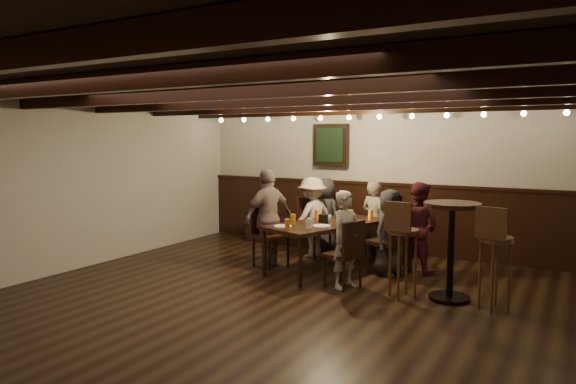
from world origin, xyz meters
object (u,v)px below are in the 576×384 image
Objects in this scene: chair_left_far at (270,246)px; bar_stool_right at (494,272)px; person_bench_centre at (374,220)px; person_right_near at (390,232)px; person_right_far at (346,240)px; person_bench_right at (418,227)px; person_bench_left at (325,215)px; dining_table at (327,226)px; person_left_far at (268,218)px; chair_right_near at (388,254)px; chair_right_far at (344,267)px; person_left_near at (312,217)px; chair_left_near at (313,239)px; bar_stool_left at (402,262)px; high_top_table at (451,236)px.

bar_stool_right is (3.14, -0.45, 0.13)m from chair_left_far.
person_bench_centre is 2.60m from bar_stool_right.
person_right_far is (-0.28, -0.86, 0.02)m from person_right_near.
person_bench_right reaches higher than chair_left_far.
person_bench_left is 1.71m from person_right_near.
dining_table is 1.39× the size of person_left_far.
dining_table is 1.58× the size of person_bench_right.
chair_right_near is (0.82, 0.21, -0.34)m from dining_table.
chair_right_far is 1.41m from person_bench_right.
person_right_near reaches higher than chair_right_far.
chair_right_near is 1.51m from person_left_near.
person_right_far reaches higher than bar_stool_right.
person_left_near is at bearing -178.11° from chair_left_far.
person_bench_left is 0.91m from person_bench_centre.
chair_left_near is at bearing 147.99° from dining_table.
bar_stool_right is at bearing 166.16° from person_bench_left.
bar_stool_left is at bearing 138.08° from person_bench_centre.
chair_right_near is at bearing 144.55° from high_top_table.
person_bench_left is (-0.03, 0.48, 0.32)m from chair_left_near.
person_bench_centre reaches higher than bar_stool_left.
chair_left_far is 2.14m from person_bench_right.
chair_left_far is at bearing 90.00° from person_left_far.
person_bench_left is at bearing -0.00° from person_bench_right.
chair_left_far is 0.85× the size of high_top_table.
chair_left_far is 1.40m from person_bench_left.
high_top_table is (0.99, -0.71, 0.46)m from chair_right_near.
person_bench_centre reaches higher than chair_right_far.
chair_left_far is 3.17m from bar_stool_right.
bar_stool_left is (1.89, -1.84, -0.18)m from person_bench_left.
chair_right_far is 0.79m from bar_stool_left.
chair_right_near is 0.82× the size of bar_stool_right.
person_right_far is at bearing 90.00° from chair_left_far.
person_right_near is 1.03m from bar_stool_left.
person_bench_left is (-1.13, 1.78, 0.34)m from chair_right_far.
bar_stool_left is (1.89, -1.36, -0.20)m from person_left_near.
high_top_table is at bearing 2.50° from dining_table.
high_top_table is 0.63m from bar_stool_left.
person_bench_centre is at bearing 50.19° from chair_right_near.
chair_right_far is 1.54m from person_left_far.
dining_table is 1.27m from person_bench_left.
person_right_far is at bearing -177.29° from bar_stool_left.
person_bench_left is 3.41m from bar_stool_right.
person_left_near is (0.00, -0.47, 0.03)m from person_bench_left.
dining_table is at bearing 59.04° from person_right_far.
high_top_table is (2.40, -1.63, 0.14)m from person_bench_left.
person_left_far reaches higher than chair_right_far.
person_left_near is at bearing 38.66° from person_bench_centre.
person_left_near is 1.09× the size of bar_stool_left.
person_right_far is at bearing 83.66° from person_bench_right.
chair_right_near is at bearing 124.64° from bar_stool_left.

